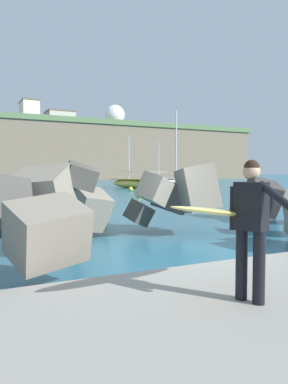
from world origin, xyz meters
The scene contains 12 objects.
ground_plane centered at (0.00, 0.00, 0.00)m, with size 400.00×400.00×0.00m, color #2D6B84.
breakwater_jetty centered at (-2.08, 1.21, 1.10)m, with size 31.58×6.68×2.52m.
surfer_with_board centered at (-1.24, -3.59, 1.28)m, with size 2.10×1.42×1.78m.
boat_near_left centered at (13.24, 31.71, 0.59)m, with size 4.27×5.41×6.11m.
boat_near_centre centered at (11.66, 19.40, 0.49)m, with size 5.52×5.82×7.00m.
boat_near_right centered at (21.80, 40.24, 0.55)m, with size 4.87×2.80×6.12m.
mooring_buoy_inner centered at (10.30, 25.41, 0.22)m, with size 0.44×0.44×0.44m.
mooring_buoy_middle centered at (7.15, 17.12, 0.22)m, with size 0.44×0.44×0.44m.
headland_bluff centered at (18.14, 96.92, 7.25)m, with size 106.77×42.23×14.46m.
radar_dome centered at (40.41, 104.66, 19.22)m, with size 6.48×6.48×8.98m.
station_building_east centered at (23.15, 106.55, 17.42)m, with size 8.19×8.26×5.89m.
station_building_annex centered at (12.26, 95.18, 17.58)m, with size 4.36×8.28×6.22m.
Camera 1 is at (-4.39, -7.18, 1.86)m, focal length 34.64 mm.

